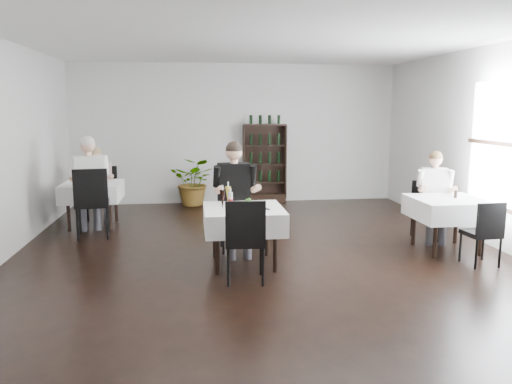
{
  "coord_description": "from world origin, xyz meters",
  "views": [
    {
      "loc": [
        -0.94,
        -6.37,
        2.06
      ],
      "look_at": [
        -0.11,
        0.2,
        0.94
      ],
      "focal_mm": 35.0,
      "sensor_mm": 36.0,
      "label": 1
    }
  ],
  "objects_px": {
    "wine_shelf": "(265,164)",
    "diner_main": "(235,189)",
    "potted_tree": "(194,182)",
    "main_table": "(244,219)"
  },
  "relations": [
    {
      "from": "wine_shelf",
      "to": "diner_main",
      "type": "relative_size",
      "value": 1.1
    },
    {
      "from": "main_table",
      "to": "potted_tree",
      "type": "distance_m",
      "value": 4.25
    },
    {
      "from": "main_table",
      "to": "diner_main",
      "type": "bearing_deg",
      "value": 96.82
    },
    {
      "from": "potted_tree",
      "to": "diner_main",
      "type": "xyz_separation_m",
      "value": [
        0.56,
        -3.67,
        0.41
      ]
    },
    {
      "from": "wine_shelf",
      "to": "main_table",
      "type": "relative_size",
      "value": 1.7
    },
    {
      "from": "wine_shelf",
      "to": "potted_tree",
      "type": "xyz_separation_m",
      "value": [
        -1.52,
        -0.11,
        -0.33
      ]
    },
    {
      "from": "wine_shelf",
      "to": "potted_tree",
      "type": "bearing_deg",
      "value": -175.71
    },
    {
      "from": "main_table",
      "to": "diner_main",
      "type": "height_order",
      "value": "diner_main"
    },
    {
      "from": "wine_shelf",
      "to": "diner_main",
      "type": "xyz_separation_m",
      "value": [
        -0.96,
        -3.78,
        0.08
      ]
    },
    {
      "from": "potted_tree",
      "to": "diner_main",
      "type": "bearing_deg",
      "value": -81.31
    }
  ]
}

